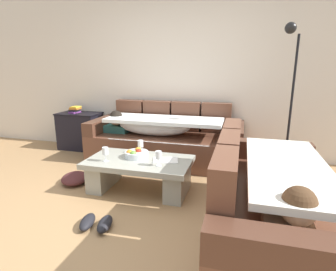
# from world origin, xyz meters

# --- Properties ---
(ground_plane) EXTENTS (14.00, 14.00, 0.00)m
(ground_plane) POSITION_xyz_m (0.00, 0.00, 0.00)
(ground_plane) COLOR #A98053
(back_wall) EXTENTS (9.00, 0.10, 2.70)m
(back_wall) POSITION_xyz_m (0.00, 2.15, 1.35)
(back_wall) COLOR beige
(back_wall) RESTS_ON ground_plane
(couch_along_wall) EXTENTS (2.28, 0.92, 0.88)m
(couch_along_wall) POSITION_xyz_m (-0.07, 1.62, 0.33)
(couch_along_wall) COLOR brown
(couch_along_wall) RESTS_ON ground_plane
(couch_near_window) EXTENTS (0.92, 1.98, 0.88)m
(couch_near_window) POSITION_xyz_m (1.34, -0.07, 0.34)
(couch_near_window) COLOR brown
(couch_near_window) RESTS_ON ground_plane
(coffee_table) EXTENTS (1.20, 0.68, 0.38)m
(coffee_table) POSITION_xyz_m (-0.05, 0.54, 0.24)
(coffee_table) COLOR #9D9F91
(coffee_table) RESTS_ON ground_plane
(fruit_bowl) EXTENTS (0.28, 0.28, 0.10)m
(fruit_bowl) POSITION_xyz_m (-0.11, 0.61, 0.42)
(fruit_bowl) COLOR silver
(fruit_bowl) RESTS_ON coffee_table
(wine_glass_near_left) EXTENTS (0.07, 0.07, 0.17)m
(wine_glass_near_left) POSITION_xyz_m (-0.39, 0.39, 0.50)
(wine_glass_near_left) COLOR silver
(wine_glass_near_left) RESTS_ON coffee_table
(wine_glass_near_right) EXTENTS (0.07, 0.07, 0.17)m
(wine_glass_near_right) POSITION_xyz_m (0.23, 0.41, 0.50)
(wine_glass_near_right) COLOR silver
(wine_glass_near_right) RESTS_ON coffee_table
(wine_glass_far_back) EXTENTS (0.07, 0.07, 0.17)m
(wine_glass_far_back) POSITION_xyz_m (-0.11, 0.77, 0.50)
(wine_glass_far_back) COLOR silver
(wine_glass_far_back) RESTS_ON coffee_table
(open_magazine) EXTENTS (0.33, 0.28, 0.01)m
(open_magazine) POSITION_xyz_m (0.26, 0.58, 0.39)
(open_magazine) COLOR white
(open_magazine) RESTS_ON coffee_table
(side_cabinet) EXTENTS (0.72, 0.44, 0.64)m
(side_cabinet) POSITION_xyz_m (-1.67, 1.85, 0.32)
(side_cabinet) COLOR black
(side_cabinet) RESTS_ON ground_plane
(book_stack_on_cabinet) EXTENTS (0.16, 0.20, 0.11)m
(book_stack_on_cabinet) POSITION_xyz_m (-1.74, 1.85, 0.70)
(book_stack_on_cabinet) COLOR #72337F
(book_stack_on_cabinet) RESTS_ON side_cabinet
(floor_lamp) EXTENTS (0.33, 0.31, 1.95)m
(floor_lamp) POSITION_xyz_m (1.64, 1.65, 1.12)
(floor_lamp) COLOR black
(floor_lamp) RESTS_ON ground_plane
(pair_of_shoes) EXTENTS (0.34, 0.30, 0.09)m
(pair_of_shoes) POSITION_xyz_m (-0.15, -0.29, 0.04)
(pair_of_shoes) COLOR black
(pair_of_shoes) RESTS_ON ground_plane
(crumpled_garment) EXTENTS (0.45, 0.50, 0.12)m
(crumpled_garment) POSITION_xyz_m (-0.91, 0.51, 0.06)
(crumpled_garment) COLOR #4C2323
(crumpled_garment) RESTS_ON ground_plane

